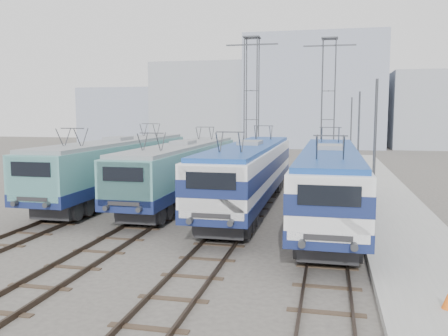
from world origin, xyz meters
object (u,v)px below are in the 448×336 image
at_px(locomotive_center_left, 182,167).
at_px(catenary_tower_east, 328,101).
at_px(mast_mid, 358,144).
at_px(mast_rear, 351,136).
at_px(safety_cone, 448,300).
at_px(catenary_tower_west, 251,101).
at_px(locomotive_center_right, 249,169).
at_px(locomotive_far_left, 117,163).
at_px(locomotive_far_right, 329,177).
at_px(mast_front, 374,162).

height_order(locomotive_center_left, catenary_tower_east, catenary_tower_east).
distance_m(mast_mid, mast_rear, 12.00).
bearing_deg(safety_cone, catenary_tower_east, 96.67).
height_order(catenary_tower_west, mast_mid, catenary_tower_west).
relative_size(locomotive_center_left, safety_cone, 36.11).
distance_m(locomotive_center_right, catenary_tower_west, 15.06).
bearing_deg(catenary_tower_east, mast_mid, -78.14).
relative_size(locomotive_center_right, safety_cone, 37.45).
distance_m(locomotive_far_left, locomotive_far_right, 14.09).
bearing_deg(mast_rear, locomotive_center_right, -109.17).
bearing_deg(catenary_tower_west, safety_cone, -70.19).
bearing_deg(mast_rear, catenary_tower_east, -136.40).
xyz_separation_m(locomotive_far_left, mast_mid, (15.35, 4.60, 1.17)).
xyz_separation_m(locomotive_far_right, catenary_tower_east, (-0.25, 18.65, 4.29)).
bearing_deg(catenary_tower_east, mast_rear, 43.60).
xyz_separation_m(catenary_tower_west, mast_rear, (8.60, 4.00, -3.14)).
bearing_deg(locomotive_far_right, locomotive_far_left, 163.32).
relative_size(catenary_tower_east, mast_mid, 1.71).
bearing_deg(catenary_tower_east, safety_cone, -83.33).
bearing_deg(catenary_tower_west, locomotive_far_left, -118.17).
bearing_deg(locomotive_center_left, mast_front, -33.45).
relative_size(locomotive_center_left, catenary_tower_west, 1.49).
distance_m(locomotive_far_right, mast_front, 4.00).
bearing_deg(safety_cone, mast_rear, 92.48).
distance_m(locomotive_far_left, mast_mid, 16.07).
xyz_separation_m(locomotive_far_left, safety_cone, (16.72, -15.07, -1.78)).
bearing_deg(locomotive_center_right, mast_rear, 70.83).
bearing_deg(catenary_tower_west, catenary_tower_east, 17.10).
xyz_separation_m(locomotive_far_left, locomotive_center_left, (4.50, -0.23, -0.10)).
bearing_deg(mast_mid, catenary_tower_east, 101.86).
xyz_separation_m(locomotive_center_left, locomotive_far_right, (9.00, -3.82, 0.13)).
bearing_deg(locomotive_center_right, catenary_tower_west, 98.96).
relative_size(locomotive_far_left, mast_rear, 2.68).
relative_size(locomotive_far_left, mast_front, 2.68).
distance_m(mast_rear, safety_cone, 31.84).
bearing_deg(mast_mid, mast_front, -90.00).
height_order(locomotive_far_right, mast_mid, mast_mid).
distance_m(locomotive_far_right, mast_mid, 8.92).
xyz_separation_m(locomotive_far_left, locomotive_far_right, (13.50, -4.05, 0.03)).
distance_m(locomotive_center_left, mast_front, 13.07).
xyz_separation_m(catenary_tower_west, safety_cone, (9.97, -27.67, -6.09)).
distance_m(catenary_tower_east, mast_rear, 4.28).
bearing_deg(catenary_tower_east, locomotive_center_left, -120.54).
bearing_deg(locomotive_center_right, locomotive_far_left, 169.55).
bearing_deg(safety_cone, locomotive_far_right, 106.28).
bearing_deg(safety_cone, locomotive_far_left, 137.97).
distance_m(locomotive_center_right, mast_rear, 19.37).
relative_size(mast_mid, safety_cone, 14.15).
relative_size(locomotive_center_left, mast_front, 2.55).
height_order(locomotive_center_left, safety_cone, locomotive_center_left).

